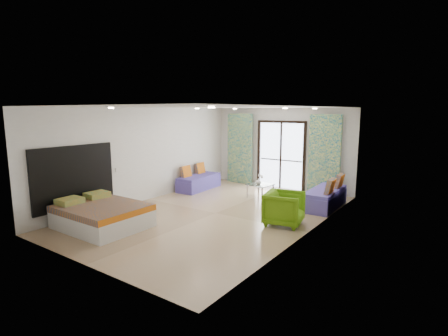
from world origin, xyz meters
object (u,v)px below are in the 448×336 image
Objects in this scene: daybed_right at (325,197)px; coffee_table at (260,186)px; daybed_left at (199,182)px; armchair at (284,207)px; bed at (102,215)px.

daybed_right reaches higher than coffee_table.
armchair is at bearing -27.00° from daybed_left.
coffee_table is at bearing 30.28° from armchair.
daybed_left is 4.31m from armchair.
armchair reaches higher than daybed_left.
daybed_left reaches higher than coffee_table.
bed is at bearing -130.23° from daybed_right.
armchair reaches higher than bed.
daybed_left is 4.24m from daybed_right.
daybed_right is at bearing 0.23° from daybed_left.
daybed_left is 2.04× the size of armchair.
daybed_right reaches higher than armchair.
coffee_table is (1.62, 4.42, 0.10)m from bed.
daybed_left is at bearing -175.45° from coffee_table.
daybed_right is at bearing 51.53° from bed.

